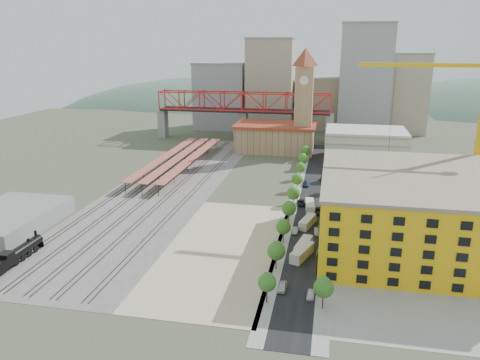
% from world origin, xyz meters
% --- Properties ---
extents(ground, '(400.00, 400.00, 0.00)m').
position_xyz_m(ground, '(0.00, 0.00, 0.00)').
color(ground, '#474C38').
rests_on(ground, ground).
extents(ballast_strip, '(36.00, 165.00, 0.06)m').
position_xyz_m(ballast_strip, '(-36.00, 17.50, 0.03)').
color(ballast_strip, '#605E59').
rests_on(ballast_strip, ground).
extents(dirt_lot, '(28.00, 67.00, 0.06)m').
position_xyz_m(dirt_lot, '(-4.00, -31.50, 0.03)').
color(dirt_lot, tan).
rests_on(dirt_lot, ground).
extents(street_asphalt, '(12.00, 170.00, 0.06)m').
position_xyz_m(street_asphalt, '(16.00, 15.00, 0.03)').
color(street_asphalt, black).
rests_on(street_asphalt, ground).
extents(sidewalk_west, '(3.00, 170.00, 0.04)m').
position_xyz_m(sidewalk_west, '(10.50, 15.00, 0.02)').
color(sidewalk_west, gray).
rests_on(sidewalk_west, ground).
extents(sidewalk_east, '(3.00, 170.00, 0.04)m').
position_xyz_m(sidewalk_east, '(21.50, 15.00, 0.02)').
color(sidewalk_east, gray).
rests_on(sidewalk_east, ground).
extents(construction_pad, '(50.00, 90.00, 0.06)m').
position_xyz_m(construction_pad, '(45.00, -20.00, 0.03)').
color(construction_pad, gray).
rests_on(construction_pad, ground).
extents(rail_tracks, '(26.56, 160.00, 0.18)m').
position_xyz_m(rail_tracks, '(-37.80, 17.50, 0.15)').
color(rail_tracks, '#382B23').
rests_on(rail_tracks, ground).
extents(platform_canopies, '(16.00, 80.00, 4.12)m').
position_xyz_m(platform_canopies, '(-41.00, 45.00, 3.99)').
color(platform_canopies, '#C6534C').
rests_on(platform_canopies, ground).
extents(station_hall, '(38.00, 24.00, 13.10)m').
position_xyz_m(station_hall, '(-5.00, 82.00, 6.67)').
color(station_hall, tan).
rests_on(station_hall, ground).
extents(clock_tower, '(12.00, 12.00, 52.00)m').
position_xyz_m(clock_tower, '(8.00, 79.99, 28.70)').
color(clock_tower, tan).
rests_on(clock_tower, ground).
extents(parking_garage, '(34.00, 26.00, 14.00)m').
position_xyz_m(parking_garage, '(36.00, 70.00, 7.00)').
color(parking_garage, silver).
rests_on(parking_garage, ground).
extents(truss_bridge, '(94.00, 9.60, 25.60)m').
position_xyz_m(truss_bridge, '(-25.00, 105.00, 18.86)').
color(truss_bridge, gray).
rests_on(truss_bridge, ground).
extents(construction_building, '(44.60, 50.60, 18.80)m').
position_xyz_m(construction_building, '(42.00, -20.00, 9.41)').
color(construction_building, yellow).
rests_on(construction_building, ground).
extents(warehouse, '(22.00, 32.00, 5.00)m').
position_xyz_m(warehouse, '(-66.00, -30.00, 2.50)').
color(warehouse, gray).
rests_on(warehouse, ground).
extents(street_trees, '(15.40, 124.40, 8.00)m').
position_xyz_m(street_trees, '(16.00, 5.00, 0.00)').
color(street_trees, '#2F681F').
rests_on(street_trees, ground).
extents(skyline, '(133.00, 46.00, 60.00)m').
position_xyz_m(skyline, '(7.47, 142.31, 22.81)').
color(skyline, '#9EA0A3').
rests_on(skyline, ground).
extents(distant_hills, '(647.00, 264.00, 227.00)m').
position_xyz_m(distant_hills, '(45.28, 260.00, -79.54)').
color(distant_hills, '#4C6B59').
rests_on(distant_hills, ground).
extents(locomotive, '(2.74, 21.17, 5.29)m').
position_xyz_m(locomotive, '(-50.00, -49.01, 1.97)').
color(locomotive, black).
rests_on(locomotive, ground).
extents(tower_crane, '(48.15, 2.54, 51.40)m').
position_xyz_m(tower_crane, '(60.23, 7.36, 31.72)').
color(tower_crane, '#EDB40F').
rests_on(tower_crane, ground).
extents(site_trailer_a, '(5.57, 9.83, 2.61)m').
position_xyz_m(site_trailer_a, '(16.00, -32.98, 1.31)').
color(site_trailer_a, silver).
rests_on(site_trailer_a, ground).
extents(site_trailer_b, '(4.33, 9.79, 2.60)m').
position_xyz_m(site_trailer_b, '(16.00, -29.13, 1.30)').
color(site_trailer_b, silver).
rests_on(site_trailer_b, ground).
extents(site_trailer_c, '(4.60, 9.35, 2.47)m').
position_xyz_m(site_trailer_c, '(16.00, -12.25, 1.24)').
color(site_trailer_c, silver).
rests_on(site_trailer_c, ground).
extents(site_trailer_d, '(3.48, 9.81, 2.63)m').
position_xyz_m(site_trailer_d, '(16.00, 1.26, 1.32)').
color(site_trailer_d, silver).
rests_on(site_trailer_d, ground).
extents(car_0, '(1.95, 4.49, 1.51)m').
position_xyz_m(car_0, '(13.00, -49.41, 0.75)').
color(car_0, '#BDBDBD').
rests_on(car_0, ground).
extents(car_1, '(1.71, 4.43, 1.44)m').
position_xyz_m(car_1, '(13.00, -17.93, 0.72)').
color(car_1, gray).
rests_on(car_1, ground).
extents(car_2, '(3.18, 5.52, 1.45)m').
position_xyz_m(car_2, '(13.00, 5.48, 0.72)').
color(car_2, black).
rests_on(car_2, ground).
extents(car_3, '(2.70, 5.19, 1.44)m').
position_xyz_m(car_3, '(13.00, 26.50, 0.72)').
color(car_3, navy).
rests_on(car_3, ground).
extents(car_4, '(1.68, 3.96, 1.33)m').
position_xyz_m(car_4, '(19.00, -51.37, 0.67)').
color(car_4, silver).
rests_on(car_4, ground).
extents(car_5, '(1.75, 4.59, 1.50)m').
position_xyz_m(car_5, '(19.00, -17.73, 0.75)').
color(car_5, gray).
rests_on(car_5, ground).
extents(car_6, '(3.07, 5.87, 1.58)m').
position_xyz_m(car_6, '(19.00, -1.21, 0.79)').
color(car_6, black).
rests_on(car_6, ground).
extents(car_7, '(2.21, 4.93, 1.40)m').
position_xyz_m(car_7, '(19.00, 35.13, 0.70)').
color(car_7, navy).
rests_on(car_7, ground).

